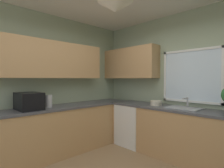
# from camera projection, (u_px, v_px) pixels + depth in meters

# --- Properties ---
(room_shell) EXTENTS (3.96, 3.82, 2.78)m
(room_shell) POSITION_uv_depth(u_px,v_px,m) (119.00, 54.00, 2.74)
(room_shell) COLOR #9EAD8E
(room_shell) RESTS_ON ground_plane
(counter_run_left) EXTENTS (0.65, 3.43, 0.91)m
(counter_run_left) POSITION_uv_depth(u_px,v_px,m) (55.00, 131.00, 3.35)
(counter_run_left) COLOR tan
(counter_run_left) RESTS_ON ground_plane
(counter_run_back) EXTENTS (3.05, 0.65, 0.91)m
(counter_run_back) POSITION_uv_depth(u_px,v_px,m) (186.00, 135.00, 3.11)
(counter_run_back) COLOR tan
(counter_run_back) RESTS_ON ground_plane
(dishwasher) EXTENTS (0.60, 0.60, 0.87)m
(dishwasher) POSITION_uv_depth(u_px,v_px,m) (133.00, 124.00, 3.92)
(dishwasher) COLOR white
(dishwasher) RESTS_ON ground_plane
(microwave) EXTENTS (0.48, 0.36, 0.29)m
(microwave) POSITION_uv_depth(u_px,v_px,m) (29.00, 101.00, 3.02)
(microwave) COLOR black
(microwave) RESTS_ON counter_run_left
(kettle) EXTENTS (0.12, 0.12, 0.23)m
(kettle) POSITION_uv_depth(u_px,v_px,m) (49.00, 101.00, 3.24)
(kettle) COLOR #B7B7BC
(kettle) RESTS_ON counter_run_left
(sink_assembly) EXTENTS (0.56, 0.40, 0.19)m
(sink_assembly) POSITION_uv_depth(u_px,v_px,m) (184.00, 108.00, 3.14)
(sink_assembly) COLOR #9EA0A5
(sink_assembly) RESTS_ON counter_run_back
(bowl) EXTENTS (0.23, 0.23, 0.09)m
(bowl) POSITION_uv_depth(u_px,v_px,m) (156.00, 103.00, 3.53)
(bowl) COLOR beige
(bowl) RESTS_ON counter_run_back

